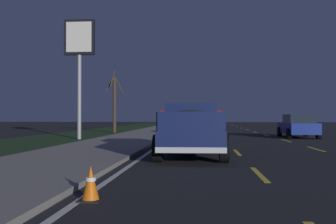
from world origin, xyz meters
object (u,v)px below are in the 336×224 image
object	(u,v)px
sedan_white	(197,125)
sedan_red	(197,122)
gas_price_sign	(79,49)
traffic_cone_near	(91,184)
pickup_truck	(191,128)
sedan_blue	(298,126)
bare_tree_far	(115,103)

from	to	relation	value
sedan_white	sedan_red	size ratio (longest dim) A/B	1.00
sedan_white	sedan_red	world-z (taller)	same
gas_price_sign	traffic_cone_near	bearing A→B (deg)	-161.14
pickup_truck	sedan_blue	distance (m)	14.06
gas_price_sign	traffic_cone_near	world-z (taller)	gas_price_sign
sedan_red	gas_price_sign	bearing A→B (deg)	156.67
traffic_cone_near	sedan_red	bearing A→B (deg)	-2.48
sedan_red	sedan_blue	bearing A→B (deg)	-153.81
pickup_truck	gas_price_sign	bearing A→B (deg)	37.03
pickup_truck	sedan_red	world-z (taller)	pickup_truck
pickup_truck	sedan_white	xyz separation A→B (m)	(15.03, -0.07, -0.20)
sedan_blue	traffic_cone_near	world-z (taller)	sedan_blue
pickup_truck	traffic_cone_near	xyz separation A→B (m)	(-7.23, 1.45, -0.70)
sedan_red	bare_tree_far	world-z (taller)	bare_tree_far
pickup_truck	gas_price_sign	world-z (taller)	gas_price_sign
sedan_blue	traffic_cone_near	distance (m)	21.21
sedan_white	bare_tree_far	distance (m)	8.47
sedan_white	sedan_blue	world-z (taller)	same
traffic_cone_near	bare_tree_far	bearing A→B (deg)	12.25
sedan_red	sedan_blue	world-z (taller)	same
bare_tree_far	gas_price_sign	bearing A→B (deg)	179.97
sedan_white	gas_price_sign	distance (m)	10.31
sedan_white	gas_price_sign	size ratio (longest dim) A/B	0.59
sedan_red	traffic_cone_near	distance (m)	33.34
pickup_truck	sedan_red	xyz separation A→B (m)	(26.07, 0.00, -0.20)
sedan_white	sedan_red	xyz separation A→B (m)	(11.05, 0.08, 0.00)
sedan_red	bare_tree_far	bearing A→B (deg)	134.52
gas_price_sign	bare_tree_far	size ratio (longest dim) A/B	1.37
sedan_white	traffic_cone_near	world-z (taller)	sedan_white
traffic_cone_near	sedan_white	bearing A→B (deg)	-3.90
gas_price_sign	bare_tree_far	xyz separation A→B (m)	(9.56, -0.01, -2.99)
pickup_truck	gas_price_sign	xyz separation A→B (m)	(9.49, 7.16, 4.62)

